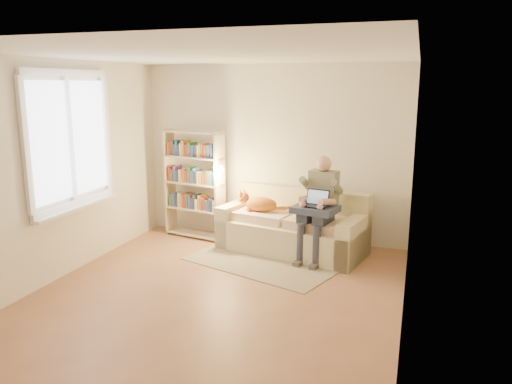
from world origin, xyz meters
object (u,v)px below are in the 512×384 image
(person, at_px, (319,202))
(cat, at_px, (258,203))
(bookshelf, at_px, (194,179))
(sofa, at_px, (293,229))
(laptop, at_px, (314,202))

(person, bearing_deg, cat, 178.54)
(person, relative_size, bookshelf, 0.85)
(cat, bearing_deg, sofa, 14.75)
(cat, height_order, bookshelf, bookshelf)
(person, relative_size, laptop, 3.94)
(laptop, distance_m, bookshelf, 2.00)
(sofa, bearing_deg, laptop, -32.35)
(cat, bearing_deg, person, -1.46)
(cat, relative_size, laptop, 2.03)
(person, distance_m, laptop, 0.12)
(laptop, bearing_deg, cat, 171.43)
(person, height_order, cat, person)
(person, bearing_deg, sofa, 161.30)
(bookshelf, bearing_deg, person, 0.66)
(laptop, bearing_deg, sofa, 147.65)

